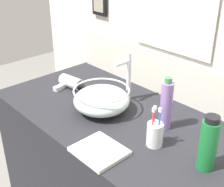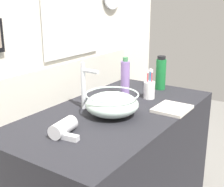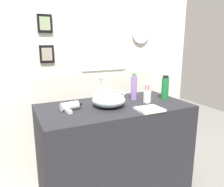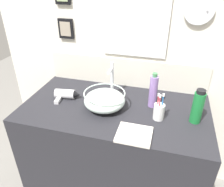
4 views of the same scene
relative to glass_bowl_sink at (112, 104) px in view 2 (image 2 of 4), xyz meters
The scene contains 9 objects.
vanity_counter 0.48m from the glass_bowl_sink, 25.41° to the left, with size 1.24×0.66×0.82m, color #232328.
back_panel 0.57m from the glass_bowl_sink, 81.11° to the left, with size 2.06×0.10×2.60m.
glass_bowl_sink is the anchor object (origin of this frame).
faucet 0.19m from the glass_bowl_sink, 90.00° to the left, with size 0.02×0.11×0.25m.
hair_drier 0.30m from the glass_bowl_sink, behind, with size 0.19×0.15×0.07m.
toothbrush_cup 0.36m from the glass_bowl_sink, ahead, with size 0.07×0.07×0.18m.
spray_bottle 0.32m from the glass_bowl_sink, 19.77° to the left, with size 0.05×0.05×0.24m.
shampoo_bottle 0.57m from the glass_bowl_sink, ahead, with size 0.07×0.07×0.22m.
hand_towel 0.33m from the glass_bowl_sink, 42.85° to the right, with size 0.19×0.17×0.02m, color silver.
Camera 2 is at (-1.29, -0.86, 1.40)m, focal length 50.00 mm.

